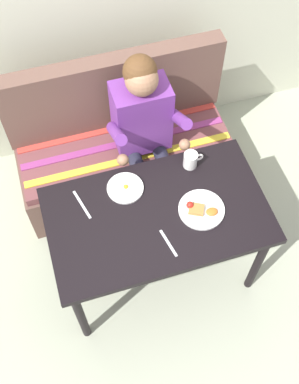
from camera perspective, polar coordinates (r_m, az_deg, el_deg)
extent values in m
plane|color=#A3A991|center=(3.21, 0.79, -9.01)|extent=(8.00, 8.00, 0.00)
cube|color=black|center=(2.57, 0.98, -2.83)|extent=(1.20, 0.70, 0.04)
cylinder|color=black|center=(2.76, -8.32, -14.44)|extent=(0.05, 0.05, 0.69)
cylinder|color=black|center=(2.92, 12.90, -8.29)|extent=(0.05, 0.05, 0.69)
cylinder|color=black|center=(3.00, -10.72, -4.19)|extent=(0.05, 0.05, 0.69)
cylinder|color=black|center=(3.15, 8.68, 0.89)|extent=(0.05, 0.05, 0.69)
cube|color=brown|center=(3.38, -2.84, 3.16)|extent=(1.44, 0.56, 0.40)
cube|color=brown|center=(3.19, -3.01, 5.54)|extent=(1.40, 0.52, 0.06)
cube|color=brown|center=(3.11, -4.37, 11.99)|extent=(1.44, 0.12, 0.54)
cube|color=yellow|center=(3.08, -2.35, 3.96)|extent=(1.38, 0.05, 0.01)
cube|color=#93387A|center=(3.17, -3.04, 5.92)|extent=(1.38, 0.05, 0.01)
cube|color=#C63D33|center=(3.25, -3.70, 7.77)|extent=(1.38, 0.05, 0.01)
cube|color=#6C3189|center=(2.92, -0.98, 9.09)|extent=(0.34, 0.22, 0.48)
sphere|color=#9E7051|center=(2.67, -0.96, 13.38)|extent=(0.19, 0.19, 0.19)
sphere|color=brown|center=(2.67, -1.16, 14.27)|extent=(0.19, 0.19, 0.19)
cylinder|color=#6C3189|center=(2.75, -4.00, 7.05)|extent=(0.07, 0.29, 0.23)
cylinder|color=#6C3189|center=(2.82, 3.57, 8.81)|extent=(0.07, 0.29, 0.23)
sphere|color=#9E7051|center=(2.75, -3.23, 3.89)|extent=(0.07, 0.07, 0.07)
sphere|color=#9E7051|center=(2.82, 4.25, 5.71)|extent=(0.07, 0.07, 0.07)
cylinder|color=#232333|center=(2.99, -1.55, 3.34)|extent=(0.09, 0.34, 0.09)
cylinder|color=#232333|center=(3.12, -0.57, -1.86)|extent=(0.08, 0.08, 0.52)
cube|color=black|center=(3.30, -0.23, -4.77)|extent=(0.09, 0.20, 0.05)
cylinder|color=#232333|center=(3.02, 1.55, 4.12)|extent=(0.09, 0.34, 0.09)
cylinder|color=#232333|center=(3.15, 2.39, -1.07)|extent=(0.08, 0.08, 0.52)
cube|color=black|center=(3.32, 2.58, -4.01)|extent=(0.09, 0.20, 0.05)
cylinder|color=white|center=(2.58, 6.27, -2.11)|extent=(0.25, 0.25, 0.02)
cube|color=olive|center=(2.55, 5.66, -2.08)|extent=(0.10, 0.10, 0.02)
sphere|color=red|center=(2.55, 4.89, -1.57)|extent=(0.04, 0.04, 0.04)
ellipsoid|color=#CC6623|center=(2.55, 7.52, -2.36)|extent=(0.06, 0.05, 0.02)
cylinder|color=white|center=(2.64, -2.94, 0.47)|extent=(0.20, 0.20, 0.01)
ellipsoid|color=white|center=(2.63, -2.95, 0.61)|extent=(0.09, 0.08, 0.01)
sphere|color=yellow|center=(2.62, -2.87, 0.64)|extent=(0.03, 0.03, 0.03)
cylinder|color=white|center=(2.70, 4.94, 3.86)|extent=(0.08, 0.08, 0.10)
cylinder|color=brown|center=(2.66, 5.01, 4.41)|extent=(0.07, 0.07, 0.01)
torus|color=white|center=(2.71, 5.98, 4.18)|extent=(0.05, 0.01, 0.05)
cube|color=silver|center=(2.47, 2.22, -6.19)|extent=(0.05, 0.17, 0.00)
cube|color=silver|center=(2.61, -8.12, -1.51)|extent=(0.06, 0.20, 0.00)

